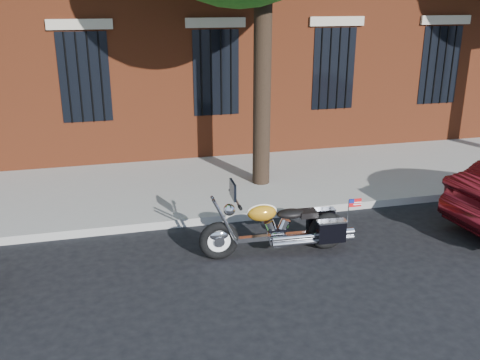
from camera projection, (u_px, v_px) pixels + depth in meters
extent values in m
plane|color=black|center=(281.00, 250.00, 8.72)|extent=(120.00, 120.00, 0.00)
cube|color=gray|center=(258.00, 214.00, 9.96)|extent=(40.00, 0.16, 0.15)
cube|color=gray|center=(234.00, 182.00, 11.68)|extent=(40.00, 3.60, 0.15)
cube|color=black|center=(216.00, 73.00, 12.68)|extent=(1.10, 0.14, 2.00)
cube|color=#B2A893|center=(215.00, 22.00, 12.28)|extent=(1.40, 0.20, 0.22)
cylinder|color=black|center=(216.00, 73.00, 12.61)|extent=(0.04, 0.04, 2.00)
cylinder|color=black|center=(262.00, 71.00, 10.67)|extent=(0.36, 0.36, 5.00)
torus|color=black|center=(219.00, 241.00, 8.32)|extent=(0.63, 0.17, 0.63)
torus|color=black|center=(327.00, 231.00, 8.67)|extent=(0.63, 0.17, 0.63)
cylinder|color=white|center=(219.00, 241.00, 8.32)|extent=(0.47, 0.08, 0.47)
cylinder|color=white|center=(327.00, 231.00, 8.67)|extent=(0.47, 0.08, 0.47)
ellipsoid|color=white|center=(219.00, 235.00, 8.29)|extent=(0.34, 0.13, 0.18)
ellipsoid|color=orange|center=(327.00, 224.00, 8.64)|extent=(0.34, 0.14, 0.18)
cube|color=white|center=(274.00, 237.00, 8.50)|extent=(1.41, 0.15, 0.08)
cylinder|color=white|center=(277.00, 238.00, 8.52)|extent=(0.31, 0.18, 0.30)
cylinder|color=white|center=(308.00, 239.00, 8.45)|extent=(1.18, 0.13, 0.08)
ellipsoid|color=orange|center=(262.00, 213.00, 8.32)|extent=(0.47, 0.29, 0.27)
ellipsoid|color=black|center=(291.00, 214.00, 8.43)|extent=(0.47, 0.29, 0.14)
cube|color=black|center=(321.00, 219.00, 8.86)|extent=(0.46, 0.17, 0.36)
cube|color=black|center=(331.00, 231.00, 8.41)|extent=(0.46, 0.17, 0.36)
cylinder|color=white|center=(235.00, 199.00, 8.15)|extent=(0.06, 0.73, 0.03)
sphere|color=white|center=(229.00, 210.00, 8.19)|extent=(0.20, 0.20, 0.19)
cube|color=black|center=(233.00, 190.00, 8.10)|extent=(0.05, 0.38, 0.26)
cube|color=red|center=(355.00, 203.00, 8.29)|extent=(0.21, 0.02, 0.13)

